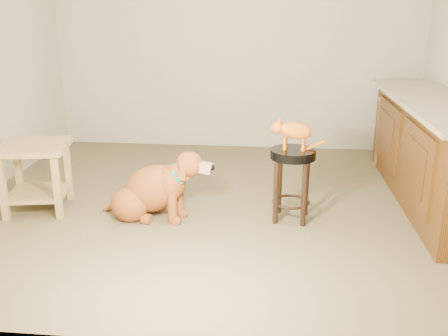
# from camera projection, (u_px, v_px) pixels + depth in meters

# --- Properties ---
(floor) EXTENTS (4.50, 4.00, 0.01)m
(floor) POSITION_uv_depth(u_px,v_px,m) (218.00, 204.00, 4.57)
(floor) COLOR brown
(floor) RESTS_ON ground
(room_shell) EXTENTS (4.54, 4.04, 2.62)m
(room_shell) POSITION_uv_depth(u_px,v_px,m) (217.00, 12.00, 4.05)
(room_shell) COLOR #ABA48A
(room_shell) RESTS_ON ground
(cabinet_run) EXTENTS (0.70, 2.56, 0.94)m
(cabinet_run) POSITION_uv_depth(u_px,v_px,m) (434.00, 155.00, 4.53)
(cabinet_run) COLOR #4A2A0D
(cabinet_run) RESTS_ON ground
(padded_stool) EXTENTS (0.37, 0.37, 0.61)m
(padded_stool) POSITION_uv_depth(u_px,v_px,m) (292.00, 170.00, 4.11)
(padded_stool) COLOR black
(padded_stool) RESTS_ON ground
(wood_stool) EXTENTS (0.50, 0.50, 0.80)m
(wood_stool) POSITION_uv_depth(u_px,v_px,m) (395.00, 128.00, 5.63)
(wood_stool) COLOR brown
(wood_stool) RESTS_ON ground
(side_table) EXTENTS (0.67, 0.67, 0.60)m
(side_table) POSITION_uv_depth(u_px,v_px,m) (36.00, 167.00, 4.33)
(side_table) COLOR olive
(side_table) RESTS_ON ground
(golden_retriever) EXTENTS (1.01, 0.55, 0.65)m
(golden_retriever) POSITION_uv_depth(u_px,v_px,m) (153.00, 190.00, 4.21)
(golden_retriever) COLOR brown
(golden_retriever) RESTS_ON ground
(tabby_kitten) EXTENTS (0.45, 0.16, 0.28)m
(tabby_kitten) POSITION_uv_depth(u_px,v_px,m) (293.00, 131.00, 4.01)
(tabby_kitten) COLOR #AA5211
(tabby_kitten) RESTS_ON padded_stool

